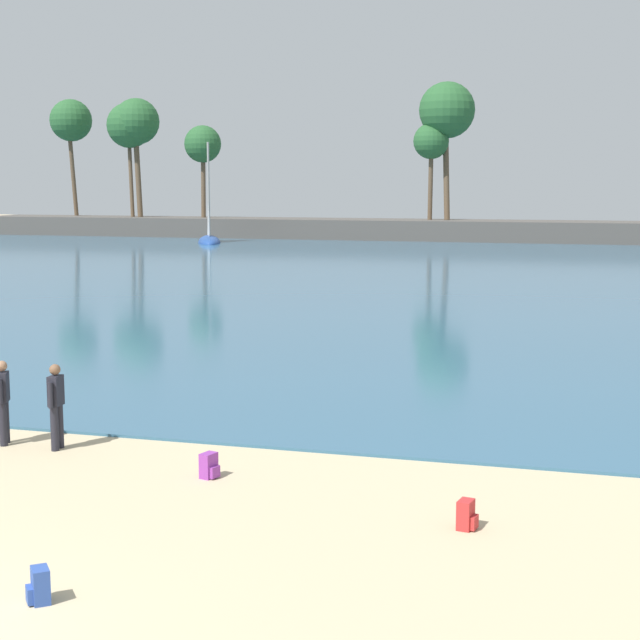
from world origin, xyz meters
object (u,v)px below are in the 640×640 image
person_at_waterline (56,404)px  backpack_near_kite (467,515)px  backpack_by_trailer (209,466)px  sailboat_near_shore (209,233)px  backpack_spare (39,586)px  person_rigging_by_gear (3,400)px

person_at_waterline → backpack_near_kite: bearing=-15.6°
backpack_by_trailer → sailboat_near_shore: bearing=112.4°
backpack_spare → person_rigging_by_gear: bearing=126.4°
backpack_by_trailer → sailboat_near_shore: size_ratio=0.05×
backpack_spare → sailboat_near_shore: bearing=110.7°
person_at_waterline → backpack_by_trailer: person_at_waterline is taller
person_at_waterline → sailboat_near_shore: sailboat_near_shore is taller
person_at_waterline → backpack_near_kite: size_ratio=3.78×
person_rigging_by_gear → backpack_near_kite: (9.36, -2.31, -0.69)m
person_rigging_by_gear → backpack_spare: 7.94m
backpack_near_kite → sailboat_near_shore: sailboat_near_shore is taller
backpack_near_kite → person_at_waterline: bearing=164.4°
person_at_waterline → backpack_spare: person_at_waterline is taller
backpack_by_trailer → backpack_spare: (-0.01, -5.40, 0.00)m
person_at_waterline → backpack_spare: 7.27m
backpack_near_kite → backpack_by_trailer: same height
person_rigging_by_gear → backpack_by_trailer: bearing=-11.6°
person_rigging_by_gear → backpack_by_trailer: (4.71, -0.97, -0.69)m
backpack_spare → backpack_by_trailer: bearing=89.9°
backpack_by_trailer → sailboat_near_shore: 67.16m
person_rigging_by_gear → person_at_waterline: (1.18, -0.03, 0.00)m
person_at_waterline → backpack_by_trailer: size_ratio=3.78×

